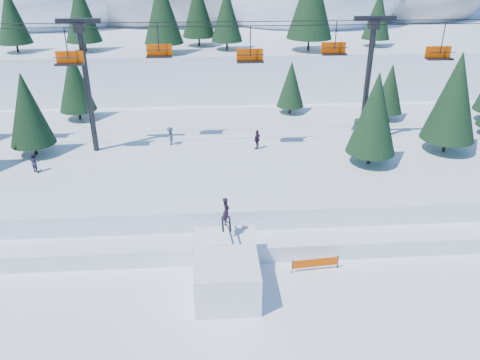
{
  "coord_description": "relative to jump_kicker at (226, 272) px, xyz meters",
  "views": [
    {
      "loc": [
        0.2,
        -18.24,
        16.96
      ],
      "look_at": [
        1.92,
        6.0,
        5.2
      ],
      "focal_mm": 35.0,
      "sensor_mm": 36.0,
      "label": 1
    }
  ],
  "objects": [
    {
      "name": "jump_kicker",
      "position": [
        0.0,
        0.0,
        0.0
      ],
      "size": [
        3.44,
        4.69,
        5.08
      ],
      "color": "white",
      "rests_on": "ground"
    },
    {
      "name": "berm",
      "position": [
        -0.93,
        5.41,
        -0.72
      ],
      "size": [
        70.0,
        6.0,
        1.1
      ],
      "primitive_type": "cube",
      "color": "white",
      "rests_on": "ground"
    },
    {
      "name": "conifer_stand",
      "position": [
        -0.98,
        15.65,
        5.52
      ],
      "size": [
        60.47,
        16.95,
        8.63
      ],
      "color": "black",
      "rests_on": "mid_shelf"
    },
    {
      "name": "distant_skiers",
      "position": [
        -0.14,
        15.02,
        2.04
      ],
      "size": [
        26.49,
        6.1,
        1.76
      ],
      "color": "#1F353A",
      "rests_on": "mid_shelf"
    },
    {
      "name": "ground",
      "position": [
        -0.93,
        -2.59,
        -1.27
      ],
      "size": [
        160.0,
        160.0,
        0.0
      ],
      "primitive_type": "plane",
      "color": "white",
      "rests_on": "ground"
    },
    {
      "name": "mid_shelf",
      "position": [
        -0.93,
        15.41,
        -0.02
      ],
      "size": [
        70.0,
        22.0,
        2.5
      ],
      "primitive_type": "cube",
      "color": "white",
      "rests_on": "ground"
    },
    {
      "name": "chairlift",
      "position": [
        0.58,
        15.46,
        8.05
      ],
      "size": [
        46.0,
        3.21,
        10.28
      ],
      "color": "black",
      "rests_on": "mid_shelf"
    },
    {
      "name": "banner_far",
      "position": [
        7.63,
        2.89,
        -0.73
      ],
      "size": [
        2.81,
        0.57,
        0.9
      ],
      "color": "black",
      "rests_on": "ground"
    },
    {
      "name": "banner_near",
      "position": [
        5.32,
        1.48,
        -0.73
      ],
      "size": [
        2.85,
        0.32,
        0.9
      ],
      "color": "black",
      "rests_on": "ground"
    }
  ]
}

